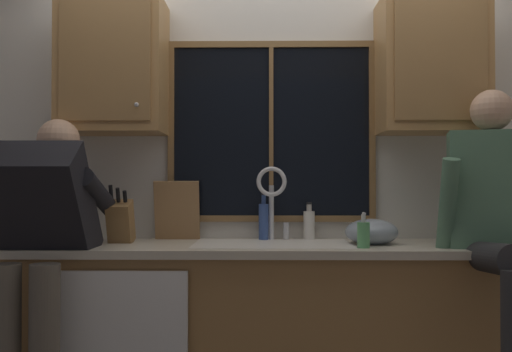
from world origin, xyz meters
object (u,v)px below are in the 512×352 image
soap_dispenser (363,234)px  bottle_tall_clear (309,224)px  person_standing (39,242)px  bottle_green_glass (264,220)px  knife_block (121,222)px  cutting_board (177,210)px  person_sitting_on_counter (501,210)px  mixing_bowl (371,232)px

soap_dispenser → bottle_tall_clear: bottle_tall_clear is taller
person_standing → bottle_green_glass: 1.16m
knife_block → cutting_board: bearing=33.0°
person_sitting_on_counter → cutting_board: bearing=162.9°
cutting_board → person_standing: bearing=-136.4°
person_sitting_on_counter → cutting_board: (-1.58, 0.49, -0.02)m
person_standing → bottle_green_glass: (1.03, 0.52, 0.07)m
cutting_board → mixing_bowl: cutting_board is taller
cutting_board → soap_dispenser: bearing=-22.3°
person_standing → soap_dispenser: 1.52m
bottle_green_glass → person_sitting_on_counter: bearing=-23.8°
cutting_board → knife_block: bearing=-147.0°
mixing_bowl → soap_dispenser: (-0.08, -0.19, 0.00)m
knife_block → soap_dispenser: 1.25m
bottle_green_glass → soap_dispenser: bearing=-39.2°
person_standing → bottle_green_glass: person_standing is taller
mixing_bowl → person_sitting_on_counter: bearing=-27.5°
person_standing → soap_dispenser: (1.51, 0.13, 0.03)m
person_sitting_on_counter → bottle_green_glass: person_sitting_on_counter is taller
cutting_board → soap_dispenser: (0.96, -0.39, -0.10)m
person_sitting_on_counter → knife_block: size_ratio=3.92×
soap_dispenser → bottle_tall_clear: size_ratio=0.83×
mixing_bowl → bottle_tall_clear: size_ratio=1.30×
person_standing → mixing_bowl: (1.58, 0.32, 0.02)m
person_standing → bottle_tall_clear: 1.40m
mixing_bowl → cutting_board: bearing=168.9°
knife_block → cutting_board: 0.32m
person_sitting_on_counter → cutting_board: size_ratio=3.83×
person_sitting_on_counter → person_standing: bearing=-178.9°
soap_dispenser → knife_block: bearing=169.8°
person_sitting_on_counter → soap_dispenser: size_ratio=7.34×
person_standing → mixing_bowl: size_ratio=5.77×
person_standing → knife_block: (0.28, 0.35, 0.07)m
person_sitting_on_counter → knife_block: bearing=170.4°
person_sitting_on_counter → bottle_tall_clear: bearing=148.9°
cutting_board → soap_dispenser: 1.04m
bottle_tall_clear → bottle_green_glass: bearing=-174.0°
person_standing → bottle_tall_clear: bearing=23.2°
person_standing → person_sitting_on_counter: 2.13m
bottle_tall_clear → soap_dispenser: bearing=-61.5°
mixing_bowl → person_standing: bearing=-168.5°
bottle_tall_clear → cutting_board: bearing=-178.1°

